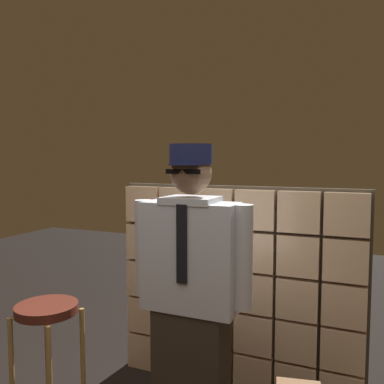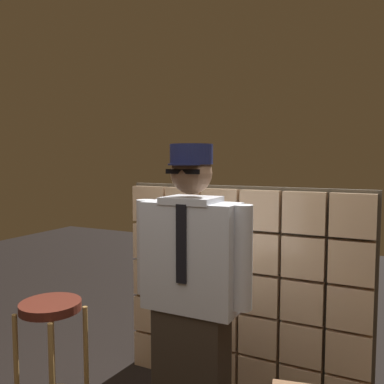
# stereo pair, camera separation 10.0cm
# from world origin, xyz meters

# --- Properties ---
(glass_block_wall) EXTENTS (1.73, 0.10, 1.44)m
(glass_block_wall) POSITION_xyz_m (-0.00, 1.24, 0.70)
(glass_block_wall) COLOR #E0B78C
(glass_block_wall) RESTS_ON ground
(standing_person) EXTENTS (0.67, 0.28, 1.68)m
(standing_person) POSITION_xyz_m (-0.02, 0.54, 0.88)
(standing_person) COLOR #382D23
(standing_person) RESTS_ON ground
(bar_stool) EXTENTS (0.34, 0.34, 0.80)m
(bar_stool) POSITION_xyz_m (-0.78, 0.29, 0.60)
(bar_stool) COLOR #592319
(bar_stool) RESTS_ON ground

